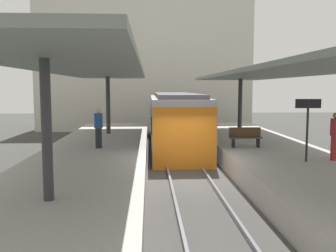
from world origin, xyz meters
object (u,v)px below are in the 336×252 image
(platform_bench, at_px, (245,137))
(passenger_near_bench, at_px, (98,127))
(commuter_train, at_px, (175,120))
(passenger_mid_platform, at_px, (335,136))
(platform_sign, at_px, (308,116))

(platform_bench, xyz_separation_m, passenger_near_bench, (-6.41, 0.09, 0.43))
(commuter_train, distance_m, passenger_mid_platform, 9.83)
(platform_sign, height_order, passenger_mid_platform, platform_sign)
(commuter_train, distance_m, platform_sign, 9.51)
(passenger_near_bench, relative_size, passenger_mid_platform, 1.00)
(platform_sign, relative_size, passenger_near_bench, 1.29)
(platform_bench, height_order, passenger_near_bench, passenger_near_bench)
(platform_sign, bearing_deg, platform_bench, 111.64)
(commuter_train, height_order, passenger_near_bench, commuter_train)
(commuter_train, xyz_separation_m, platform_bench, (2.75, -5.26, -0.26))
(platform_sign, xyz_separation_m, passenger_near_bench, (-7.72, 3.39, -0.73))
(platform_bench, distance_m, passenger_mid_platform, 3.96)
(platform_sign, bearing_deg, passenger_mid_platform, 10.08)
(passenger_mid_platform, bearing_deg, platform_sign, -169.92)
(commuter_train, xyz_separation_m, platform_sign, (4.06, -8.56, 0.90))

